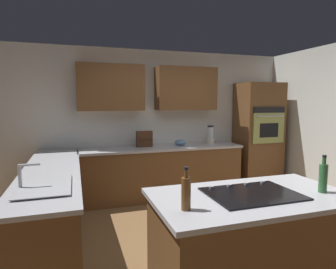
{
  "coord_description": "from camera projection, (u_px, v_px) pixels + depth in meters",
  "views": [
    {
      "loc": [
        1.54,
        3.03,
        1.68
      ],
      "look_at": [
        0.16,
        -1.19,
        1.17
      ],
      "focal_mm": 30.8,
      "sensor_mm": 36.0,
      "label": 1
    }
  ],
  "objects": [
    {
      "name": "ground_plane",
      "position": [
        211.0,
        239.0,
        3.53
      ],
      "size": [
        14.0,
        14.0,
        0.0
      ],
      "primitive_type": "plane",
      "color": "brown"
    },
    {
      "name": "wall_back",
      "position": [
        158.0,
        114.0,
        5.27
      ],
      "size": [
        6.0,
        0.44,
        2.6
      ],
      "color": "silver",
      "rests_on": "ground"
    },
    {
      "name": "lower_cabinets_back",
      "position": [
        162.0,
        173.0,
        5.08
      ],
      "size": [
        2.8,
        0.6,
        0.86
      ],
      "primitive_type": "cube",
      "color": "brown",
      "rests_on": "ground"
    },
    {
      "name": "countertop_back",
      "position": [
        162.0,
        148.0,
        5.03
      ],
      "size": [
        2.84,
        0.64,
        0.04
      ],
      "primitive_type": "cube",
      "color": "#B2B2B7",
      "rests_on": "lower_cabinets_back"
    },
    {
      "name": "lower_cabinets_side",
      "position": [
        53.0,
        207.0,
        3.44
      ],
      "size": [
        0.6,
        2.9,
        0.86
      ],
      "primitive_type": "cube",
      "color": "brown",
      "rests_on": "ground"
    },
    {
      "name": "countertop_side",
      "position": [
        51.0,
        170.0,
        3.39
      ],
      "size": [
        0.64,
        2.94,
        0.04
      ],
      "primitive_type": "cube",
      "color": "#B2B2B7",
      "rests_on": "lower_cabinets_side"
    },
    {
      "name": "island_base",
      "position": [
        251.0,
        247.0,
        2.49
      ],
      "size": [
        1.63,
        0.86,
        0.86
      ],
      "primitive_type": "cube",
      "color": "brown",
      "rests_on": "ground"
    },
    {
      "name": "island_top",
      "position": [
        252.0,
        197.0,
        2.44
      ],
      "size": [
        1.71,
        0.94,
        0.04
      ],
      "primitive_type": "cube",
      "color": "#B2B2B7",
      "rests_on": "island_base"
    },
    {
      "name": "wall_oven",
      "position": [
        258.0,
        136.0,
        5.6
      ],
      "size": [
        0.8,
        0.66,
        2.03
      ],
      "color": "brown",
      "rests_on": "ground"
    },
    {
      "name": "sink_unit",
      "position": [
        44.0,
        186.0,
        2.63
      ],
      "size": [
        0.46,
        0.7,
        0.23
      ],
      "color": "#515456",
      "rests_on": "countertop_side"
    },
    {
      "name": "cooktop",
      "position": [
        252.0,
        193.0,
        2.44
      ],
      "size": [
        0.76,
        0.56,
        0.03
      ],
      "color": "black",
      "rests_on": "island_top"
    },
    {
      "name": "blender",
      "position": [
        210.0,
        136.0,
        5.34
      ],
      "size": [
        0.15,
        0.15,
        0.34
      ],
      "color": "beige",
      "rests_on": "countertop_back"
    },
    {
      "name": "mixing_bowl",
      "position": [
        180.0,
        142.0,
        5.17
      ],
      "size": [
        0.2,
        0.2,
        0.11
      ],
      "primitive_type": "ellipsoid",
      "color": "#668CB2",
      "rests_on": "countertop_back"
    },
    {
      "name": "spice_rack",
      "position": [
        144.0,
        139.0,
        4.99
      ],
      "size": [
        0.28,
        0.11,
        0.28
      ],
      "color": "#472B19",
      "rests_on": "countertop_back"
    },
    {
      "name": "oil_bottle",
      "position": [
        186.0,
        192.0,
        2.08
      ],
      "size": [
        0.07,
        0.07,
        0.32
      ],
      "color": "brown",
      "rests_on": "island_top"
    },
    {
      "name": "second_bottle",
      "position": [
        323.0,
        177.0,
        2.48
      ],
      "size": [
        0.07,
        0.07,
        0.33
      ],
      "color": "#336B38",
      "rests_on": "island_top"
    }
  ]
}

